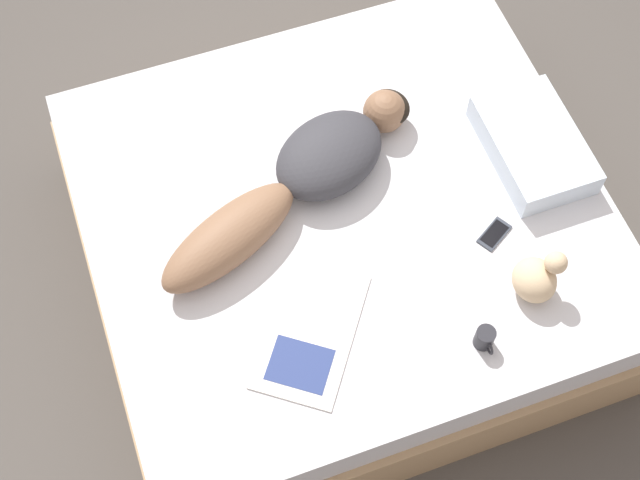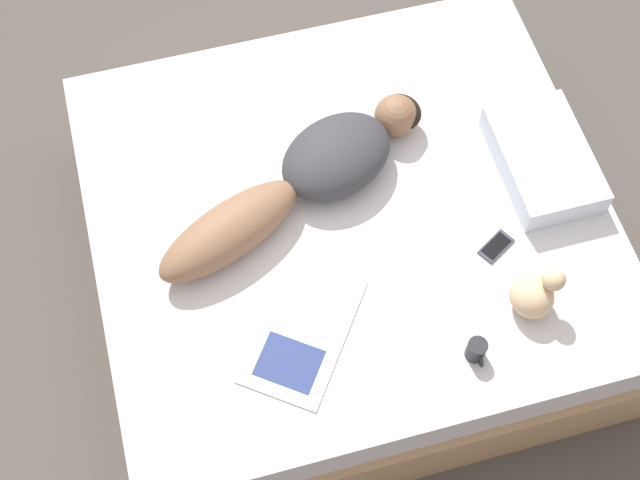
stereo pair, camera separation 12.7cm
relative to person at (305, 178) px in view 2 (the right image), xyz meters
name	(u,v)px [view 2 (the right image)]	position (x,y,z in m)	size (l,w,h in m)	color
ground_plane	(345,274)	(0.13, 0.14, -0.68)	(12.00, 12.00, 0.00)	#4C4742
bed	(347,244)	(0.13, 0.14, -0.39)	(1.92, 2.08, 0.59)	tan
person	(305,178)	(0.00, 0.00, 0.00)	(0.70, 1.23, 0.19)	brown
open_magazine	(302,332)	(0.58, -0.16, -0.09)	(0.63, 0.57, 0.01)	silver
coffee_mug	(476,350)	(0.83, 0.42, -0.04)	(0.10, 0.07, 0.09)	#232328
cell_phone	(496,246)	(0.44, 0.64, -0.09)	(0.13, 0.16, 0.01)	#333842
plush_toy	(534,294)	(0.69, 0.68, 0.00)	(0.18, 0.19, 0.22)	#D1B289
pillow	(543,159)	(0.14, 0.94, -0.03)	(0.53, 0.34, 0.12)	silver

